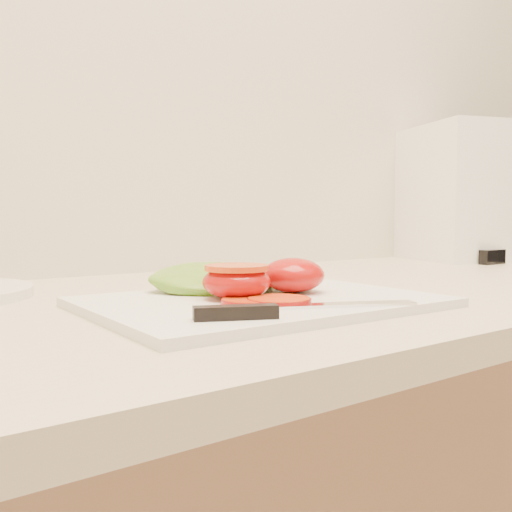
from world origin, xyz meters
TOP-DOWN VIEW (x-y plane):
  - counter at (0.00, 1.68)m, footprint 3.92×0.65m
  - cutting_board at (-0.60, 1.58)m, footprint 0.37×0.27m
  - tomato_half_dome at (-0.55, 1.59)m, footprint 0.07×0.07m
  - tomato_half_cut at (-0.63, 1.58)m, footprint 0.07×0.07m
  - tomato_slice_0 at (-0.62, 1.53)m, footprint 0.06×0.06m
  - tomato_slice_1 at (-0.64, 1.54)m, footprint 0.06×0.06m
  - lettuce_leaf_0 at (-0.62, 1.65)m, footprint 0.18×0.16m
  - lettuce_leaf_1 at (-0.57, 1.66)m, footprint 0.13×0.13m
  - knife at (-0.65, 1.48)m, footprint 0.23×0.08m
  - appliance at (0.17, 1.85)m, footprint 0.28×0.30m

SIDE VIEW (x-z plane):
  - counter at x=0.00m, z-range 0.00..0.93m
  - cutting_board at x=-0.60m, z-range 0.93..0.94m
  - tomato_slice_1 at x=-0.64m, z-range 0.94..0.95m
  - tomato_slice_0 at x=-0.62m, z-range 0.94..0.95m
  - knife at x=-0.65m, z-range 0.94..0.95m
  - lettuce_leaf_1 at x=-0.57m, z-range 0.94..0.96m
  - lettuce_leaf_0 at x=-0.62m, z-range 0.94..0.97m
  - tomato_half_dome at x=-0.55m, z-range 0.94..0.98m
  - tomato_half_cut at x=-0.63m, z-range 0.94..0.98m
  - appliance at x=0.17m, z-range 0.93..1.23m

